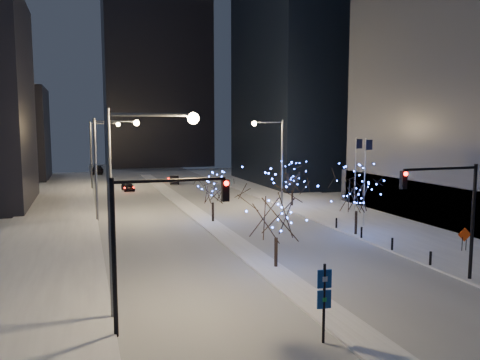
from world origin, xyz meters
name	(u,v)px	position (x,y,z in m)	size (l,w,h in m)	color
ground	(320,309)	(0.00, 0.00, 0.00)	(160.00, 160.00, 0.00)	white
road	(182,203)	(0.00, 35.00, 0.01)	(20.00, 130.00, 0.02)	#B1B7C1
median	(191,209)	(0.00, 30.00, 0.07)	(2.00, 80.00, 0.15)	white
east_sidewalk	(358,217)	(15.00, 20.00, 0.07)	(10.00, 90.00, 0.15)	white
west_sidewalk	(49,239)	(-14.00, 20.00, 0.07)	(8.00, 90.00, 0.15)	white
horizon_block	(157,77)	(6.00, 92.00, 21.00)	(24.00, 14.00, 42.00)	black
street_lamp_w_near	(133,183)	(-8.94, 2.00, 6.50)	(4.40, 0.56, 10.00)	#595E66
street_lamp_w_mid	(107,154)	(-8.94, 27.00, 6.50)	(4.40, 0.56, 10.00)	#595E66
street_lamp_w_far	(98,145)	(-8.94, 52.00, 6.50)	(4.40, 0.56, 10.00)	#595E66
street_lamp_east	(275,150)	(10.08, 30.00, 6.45)	(3.90, 0.56, 10.00)	#595E66
traffic_signal_west	(150,228)	(-8.44, 0.00, 4.76)	(5.26, 0.43, 7.00)	black
traffic_signal_east	(453,204)	(8.94, 1.00, 4.76)	(5.26, 0.43, 7.00)	black
flagpoles	(360,174)	(13.37, 17.25, 4.80)	(1.35, 2.60, 8.00)	silver
bollards	(376,238)	(10.20, 10.00, 0.60)	(0.16, 12.16, 0.90)	black
car_near	(128,186)	(-5.15, 48.33, 0.63)	(1.50, 3.72, 1.27)	black
car_mid	(174,180)	(2.73, 54.46, 0.67)	(1.43, 4.09, 1.35)	black
car_far	(97,170)	(-8.62, 74.87, 0.79)	(2.21, 5.43, 1.58)	black
holiday_tree_median_near	(276,207)	(0.50, 6.95, 4.04)	(6.48, 6.48, 6.28)	black
holiday_tree_median_far	(213,189)	(0.50, 22.43, 3.23)	(3.41, 3.41, 4.62)	black
holiday_tree_plaza_near	(357,191)	(10.50, 13.32, 3.83)	(5.01, 5.01, 5.76)	black
holiday_tree_plaza_far	(292,178)	(11.59, 28.36, 3.37)	(4.53, 4.53, 5.01)	black
wayfinding_sign	(324,295)	(-1.71, -3.43, 2.12)	(0.62, 0.15, 3.46)	black
construction_sign	(464,237)	(15.08, 6.19, 1.18)	(1.02, 0.27, 1.71)	black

